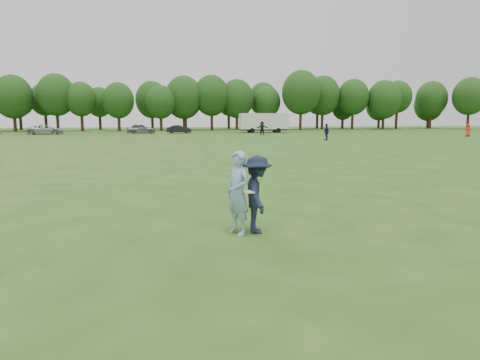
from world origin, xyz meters
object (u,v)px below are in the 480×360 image
at_px(player_far_b, 326,132).
at_px(car_e, 141,129).
at_px(car_c, 45,130).
at_px(field_cone, 344,134).
at_px(thrower, 238,193).
at_px(player_far_c, 468,130).
at_px(car_f, 179,129).
at_px(cargo_trailer, 264,122).
at_px(player_far_d, 262,128).
at_px(defender, 257,194).

height_order(player_far_b, car_e, player_far_b).
distance_m(car_c, car_e, 14.02).
relative_size(car_c, field_cone, 17.20).
bearing_deg(player_far_b, thrower, -29.39).
relative_size(player_far_c, car_e, 0.38).
relative_size(car_c, car_e, 1.15).
relative_size(car_c, car_f, 1.31).
relative_size(player_far_c, cargo_trailer, 0.19).
height_order(player_far_b, player_far_d, player_far_d).
xyz_separation_m(car_e, car_f, (5.89, -0.07, -0.11)).
distance_m(player_far_d, car_f, 14.68).
height_order(defender, car_c, defender).
height_order(field_cone, cargo_trailer, cargo_trailer).
bearing_deg(defender, car_e, 10.56).
xyz_separation_m(thrower, player_far_d, (12.18, 50.42, 0.05)).
bearing_deg(car_c, defender, -167.74).
bearing_deg(defender, car_c, 23.55).
distance_m(player_far_b, car_f, 27.84).
relative_size(thrower, player_far_c, 1.14).
bearing_deg(defender, field_cone, -20.54).
relative_size(player_far_d, car_c, 0.39).
relative_size(player_far_c, player_far_d, 0.83).
bearing_deg(player_far_b, car_f, -150.88).
distance_m(car_c, field_cone, 44.31).
bearing_deg(car_c, cargo_trailer, -94.13).
relative_size(player_far_b, field_cone, 6.24).
xyz_separation_m(player_far_b, field_cone, (7.45, 12.05, -0.79)).
bearing_deg(car_c, thrower, -168.16).
xyz_separation_m(car_c, car_f, (19.90, 0.46, -0.07)).
height_order(thrower, field_cone, thrower).
relative_size(thrower, field_cone, 6.38).
bearing_deg(defender, car_f, 4.91).
bearing_deg(car_e, cargo_trailer, -91.12).
xyz_separation_m(player_far_b, player_far_d, (-4.27, 13.78, 0.08)).
bearing_deg(player_far_b, car_c, -127.54).
height_order(defender, car_f, defender).
xyz_separation_m(defender, cargo_trailer, (14.26, 60.26, 0.87)).
height_order(player_far_c, player_far_d, player_far_d).
height_order(car_c, car_f, car_c).
relative_size(defender, field_cone, 6.01).
bearing_deg(cargo_trailer, car_e, -178.18).
bearing_deg(player_far_b, defender, -28.82).
distance_m(thrower, player_far_b, 40.15).
height_order(car_e, car_f, car_e).
distance_m(defender, field_cone, 53.98).
relative_size(car_e, field_cone, 14.92).
height_order(car_c, field_cone, car_c).
bearing_deg(car_f, car_e, 94.09).
bearing_deg(car_c, player_far_c, -112.96).
xyz_separation_m(thrower, field_cone, (23.89, 48.68, -0.81)).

